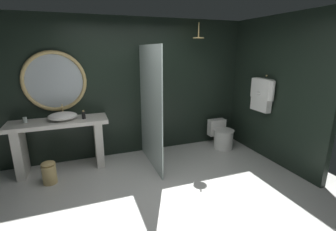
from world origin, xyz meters
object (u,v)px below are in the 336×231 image
object	(u,v)px
round_wall_mirror	(55,81)
soap_dispenser	(84,115)
toilet	(222,136)
hanging_bathrobe	(262,94)
waste_bin	(49,172)
rain_shower_head	(198,37)
vessel_sink	(63,116)
tumbler_cup	(25,120)

from	to	relation	value
round_wall_mirror	soap_dispenser	bearing A→B (deg)	-35.91
toilet	hanging_bathrobe	bearing A→B (deg)	-54.73
waste_bin	rain_shower_head	bearing A→B (deg)	8.65
soap_dispenser	toilet	xyz separation A→B (m)	(2.73, -0.06, -0.70)
rain_shower_head	hanging_bathrobe	bearing A→B (deg)	-33.88
round_wall_mirror	toilet	distance (m)	3.39
hanging_bathrobe	waste_bin	distance (m)	3.89
waste_bin	vessel_sink	bearing A→B (deg)	59.82
round_wall_mirror	hanging_bathrobe	bearing A→B (deg)	-14.95
round_wall_mirror	waste_bin	distance (m)	1.50
vessel_sink	rain_shower_head	xyz separation A→B (m)	(2.48, -0.02, 1.30)
soap_dispenser	round_wall_mirror	size ratio (longest dim) A/B	0.14
round_wall_mirror	toilet	size ratio (longest dim) A/B	1.70
soap_dispenser	rain_shower_head	xyz separation A→B (m)	(2.14, 0.02, 1.30)
tumbler_cup	rain_shower_head	xyz separation A→B (m)	(3.04, -0.07, 1.32)
vessel_sink	round_wall_mirror	bearing A→B (deg)	106.56
tumbler_cup	round_wall_mirror	size ratio (longest dim) A/B	0.09
tumbler_cup	hanging_bathrobe	world-z (taller)	hanging_bathrobe
toilet	soap_dispenser	bearing A→B (deg)	178.71
vessel_sink	soap_dispenser	world-z (taller)	vessel_sink
vessel_sink	waste_bin	xyz separation A→B (m)	(-0.25, -0.44, -0.77)
tumbler_cup	toilet	xyz separation A→B (m)	(3.62, -0.15, -0.68)
rain_shower_head	hanging_bathrobe	world-z (taller)	rain_shower_head
soap_dispenser	toilet	world-z (taller)	soap_dispenser
soap_dispenser	waste_bin	bearing A→B (deg)	-146.05
tumbler_cup	round_wall_mirror	xyz separation A→B (m)	(0.49, 0.20, 0.57)
hanging_bathrobe	toilet	distance (m)	1.22
vessel_sink	toilet	distance (m)	3.14
soap_dispenser	rain_shower_head	world-z (taller)	rain_shower_head
round_wall_mirror	rain_shower_head	size ratio (longest dim) A/B	3.67
vessel_sink	soap_dispenser	size ratio (longest dim) A/B	3.15
rain_shower_head	waste_bin	size ratio (longest dim) A/B	0.78
soap_dispenser	hanging_bathrobe	bearing A→B (deg)	-11.75
soap_dispenser	tumbler_cup	bearing A→B (deg)	174.17
round_wall_mirror	rain_shower_head	distance (m)	2.67
rain_shower_head	vessel_sink	bearing A→B (deg)	179.47
tumbler_cup	toilet	size ratio (longest dim) A/B	0.15
waste_bin	soap_dispenser	bearing A→B (deg)	33.95
soap_dispenser	toilet	bearing A→B (deg)	-1.29
vessel_sink	round_wall_mirror	distance (m)	0.61
hanging_bathrobe	waste_bin	world-z (taller)	hanging_bathrobe
tumbler_cup	soap_dispenser	world-z (taller)	soap_dispenser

